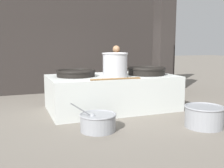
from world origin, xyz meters
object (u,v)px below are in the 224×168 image
Objects in this scene: stock_pot at (115,65)px; prep_bowl_vegetables at (98,121)px; giant_wok_far at (146,70)px; cook at (116,70)px; giant_wok_near at (76,73)px; prep_bowl_meat at (204,116)px.

stock_pot reaches higher than prep_bowl_vegetables.
giant_wok_far is at bearing 37.81° from prep_bowl_vegetables.
cook reaches higher than giant_wok_far.
stock_pot is at bearing 62.05° from cook.
giant_wok_near is 1.56× the size of stock_pot.
prep_bowl_vegetables is 1.17× the size of prep_bowl_meat.
cook reaches higher than giant_wok_near.
giant_wok_near is at bearing 170.91° from giant_wok_far.
giant_wok_far is at bearing 95.69° from cook.
cook is at bearing 100.94° from giant_wok_far.
giant_wok_far is 1.08× the size of prep_bowl_vegetables.
prep_bowl_meat is at bearing -81.98° from giant_wok_far.
prep_bowl_meat is at bearing -14.74° from prep_bowl_vegetables.
stock_pot is at bearing -30.56° from giant_wok_near.
giant_wok_near is 1.86m from prep_bowl_vegetables.
stock_pot is 0.80× the size of prep_bowl_meat.
cook reaches higher than stock_pot.
giant_wok_near is at bearing 90.63° from prep_bowl_vegetables.
giant_wok_near reaches higher than prep_bowl_meat.
prep_bowl_meat is (1.25, -1.74, -0.95)m from stock_pot.
cook is 3.31m from prep_bowl_vegetables.
stock_pot is (0.85, -0.50, 0.22)m from giant_wok_near.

